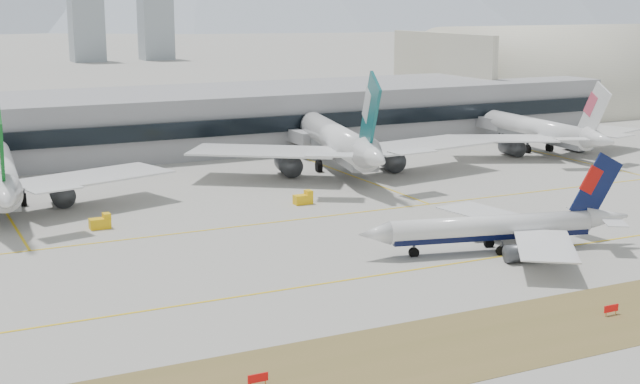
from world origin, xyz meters
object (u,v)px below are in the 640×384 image
widebody_cathay (338,143)px  taxiing_airliner (500,228)px  terminal (124,123)px  widebody_eva (0,177)px  hangar (546,111)px  widebody_china_air (542,132)px

widebody_cathay → taxiing_airliner: bearing=-173.5°
widebody_cathay → terminal: bearing=50.6°
widebody_eva → hangar: hangar is taller
widebody_eva → widebody_cathay: (73.56, 4.74, 0.62)m
terminal → widebody_eva: bearing=-124.7°
terminal → widebody_cathay: bearing=-52.1°
widebody_china_air → hangar: bearing=-37.2°
taxiing_airliner → widebody_cathay: bearing=-83.2°
widebody_eva → hangar: bearing=-64.5°
widebody_eva → widebody_china_air: bearing=-83.1°
hangar → widebody_china_air: bearing=-131.0°
widebody_cathay → terminal: 60.51m
widebody_cathay → hangar: 135.75m
widebody_eva → terminal: size_ratio=0.23×
widebody_eva → taxiing_airliner: bearing=-129.7°
hangar → widebody_eva: bearing=-159.2°
terminal → widebody_china_air: bearing=-26.3°
taxiing_airliner → terminal: size_ratio=0.16×
widebody_china_air → taxiing_airliner: bearing=140.3°
taxiing_airliner → widebody_china_air: (66.10, 69.70, 1.72)m
terminal → hangar: 156.05m
taxiing_airliner → widebody_china_air: bearing=-120.6°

